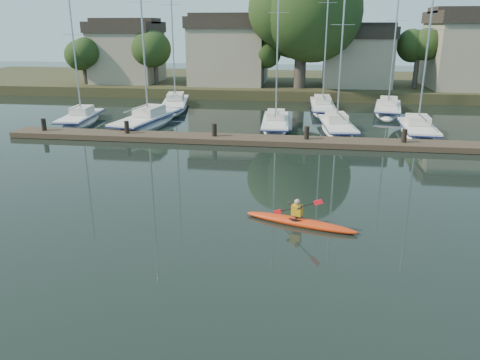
# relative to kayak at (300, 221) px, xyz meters

# --- Properties ---
(ground) EXTENTS (160.00, 160.00, 0.00)m
(ground) POSITION_rel_kayak_xyz_m (-2.89, -1.14, -0.17)
(ground) COLOR black
(ground) RESTS_ON ground
(kayak) EXTENTS (4.47, 1.93, 1.44)m
(kayak) POSITION_rel_kayak_xyz_m (0.00, 0.00, 0.00)
(kayak) COLOR red
(kayak) RESTS_ON ground
(dock) EXTENTS (34.00, 2.00, 1.80)m
(dock) POSITION_rel_kayak_xyz_m (-2.89, 12.86, 0.03)
(dock) COLOR #483829
(dock) RESTS_ON ground
(sailboat_0) EXTENTS (2.83, 7.50, 11.61)m
(sailboat_0) POSITION_rel_kayak_xyz_m (-17.65, 17.75, -0.36)
(sailboat_0) COLOR silver
(sailboat_0) RESTS_ON ground
(sailboat_1) EXTENTS (3.76, 9.67, 15.41)m
(sailboat_1) POSITION_rel_kayak_xyz_m (-12.15, 17.54, -0.38)
(sailboat_1) COLOR silver
(sailboat_1) RESTS_ON ground
(sailboat_2) EXTENTS (2.39, 8.56, 14.03)m
(sailboat_2) POSITION_rel_kayak_xyz_m (-2.24, 18.11, -0.35)
(sailboat_2) COLOR silver
(sailboat_2) RESTS_ON ground
(sailboat_3) EXTENTS (2.94, 8.09, 12.75)m
(sailboat_3) POSITION_rel_kayak_xyz_m (2.27, 17.44, -0.36)
(sailboat_3) COLOR silver
(sailboat_3) RESTS_ON ground
(sailboat_4) EXTENTS (2.46, 7.31, 12.29)m
(sailboat_4) POSITION_rel_kayak_xyz_m (7.86, 17.14, -0.37)
(sailboat_4) COLOR silver
(sailboat_4) RESTS_ON ground
(sailboat_5) EXTENTS (3.98, 9.64, 15.55)m
(sailboat_5) POSITION_rel_kayak_xyz_m (-12.16, 25.65, -0.37)
(sailboat_5) COLOR silver
(sailboat_5) RESTS_ON ground
(sailboat_6) EXTENTS (2.39, 9.92, 15.67)m
(sailboat_6) POSITION_rel_kayak_xyz_m (1.42, 26.23, -0.36)
(sailboat_6) COLOR silver
(sailboat_6) RESTS_ON ground
(sailboat_7) EXTENTS (3.48, 8.54, 13.39)m
(sailboat_7) POSITION_rel_kayak_xyz_m (7.09, 25.83, -0.37)
(sailboat_7) COLOR silver
(sailboat_7) RESTS_ON ground
(shore) EXTENTS (90.00, 25.25, 12.75)m
(shore) POSITION_rel_kayak_xyz_m (-1.27, 39.15, 3.05)
(shore) COLOR #2F351A
(shore) RESTS_ON ground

